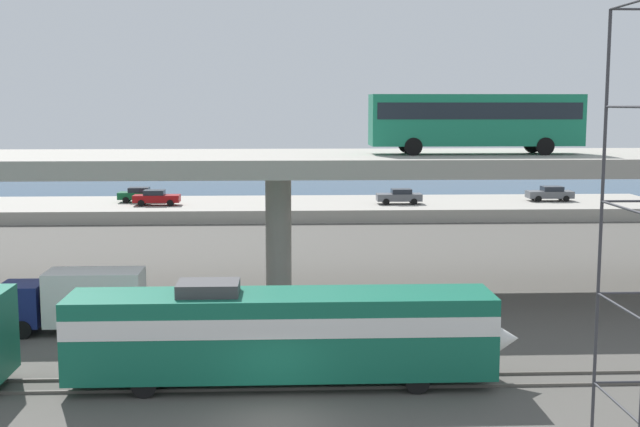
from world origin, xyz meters
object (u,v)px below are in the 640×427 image
(parked_car_3, at_px, (550,193))
(parked_car_4, at_px, (156,197))
(parked_car_1, at_px, (141,195))
(parked_car_0, at_px, (399,196))
(service_truck_east, at_px, (77,299))
(train_locomotive, at_px, (303,330))
(transit_bus_on_overpass, at_px, (475,118))

(parked_car_3, relative_size, parked_car_4, 1.02)
(parked_car_1, xyz_separation_m, parked_car_3, (41.42, -0.70, 0.00))
(parked_car_0, relative_size, parked_car_4, 0.99)
(parked_car_3, bearing_deg, service_truck_east, 49.23)
(train_locomotive, relative_size, parked_car_0, 4.04)
(service_truck_east, bearing_deg, parked_car_3, -130.77)
(transit_bus_on_overpass, xyz_separation_m, parked_car_0, (0.45, 33.87, -8.25))
(train_locomotive, xyz_separation_m, parked_car_4, (-13.13, 49.19, -0.20))
(transit_bus_on_overpass, xyz_separation_m, service_truck_east, (-21.04, -7.33, -8.61))
(parked_car_4, bearing_deg, parked_car_3, 2.89)
(service_truck_east, height_order, parked_car_1, service_truck_east)
(train_locomotive, relative_size, service_truck_east, 2.62)
(service_truck_east, bearing_deg, parked_car_1, -84.45)
(parked_car_0, bearing_deg, service_truck_east, 62.45)
(parked_car_3, distance_m, parked_car_4, 39.54)
(train_locomotive, height_order, parked_car_0, train_locomotive)
(parked_car_1, bearing_deg, parked_car_3, -0.97)
(train_locomotive, height_order, service_truck_east, train_locomotive)
(transit_bus_on_overpass, relative_size, parked_car_4, 2.68)
(train_locomotive, height_order, transit_bus_on_overpass, transit_bus_on_overpass)
(parked_car_1, height_order, parked_car_3, same)
(service_truck_east, distance_m, parked_car_3, 56.91)
(train_locomotive, distance_m, parked_car_0, 50.43)
(parked_car_1, distance_m, parked_car_4, 3.31)
(transit_bus_on_overpass, height_order, parked_car_4, transit_bus_on_overpass)
(transit_bus_on_overpass, distance_m, parked_car_3, 40.09)
(parked_car_0, height_order, parked_car_1, same)
(train_locomotive, distance_m, parked_car_1, 54.02)
(parked_car_1, relative_size, parked_car_3, 1.00)
(transit_bus_on_overpass, bearing_deg, parked_car_3, 65.74)
(transit_bus_on_overpass, distance_m, parked_car_4, 41.90)
(parked_car_0, bearing_deg, parked_car_4, 0.22)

